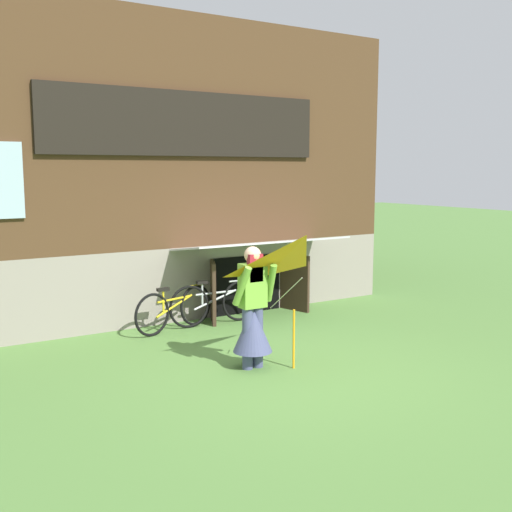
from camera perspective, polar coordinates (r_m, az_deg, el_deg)
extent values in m
plane|color=#56843D|center=(8.40, 3.03, -10.11)|extent=(60.00, 60.00, 0.00)
cube|color=gray|center=(13.24, -11.31, -0.72)|extent=(8.49, 5.45, 1.28)
cube|color=#4C331E|center=(13.11, -11.62, 10.54)|extent=(8.49, 5.45, 3.89)
cube|color=black|center=(10.58, -6.28, 12.01)|extent=(4.98, 0.08, 1.06)
cube|color=#9EB7C6|center=(10.59, -6.33, 12.00)|extent=(4.82, 0.04, 0.94)
cube|color=black|center=(11.31, -0.84, -2.63)|extent=(1.40, 0.03, 1.05)
cube|color=#3D2B1E|center=(10.66, -3.97, -3.31)|extent=(0.35, 0.66, 1.05)
cube|color=#3D2B1E|center=(11.54, 3.51, -2.44)|extent=(0.24, 0.69, 1.05)
cube|color=#B2B2B7|center=(10.74, 0.62, 1.17)|extent=(3.01, 1.09, 0.18)
cylinder|color=#474C75|center=(8.18, -0.79, -7.61)|extent=(0.14, 0.14, 0.82)
cylinder|color=#474C75|center=(8.26, 0.17, -7.45)|extent=(0.14, 0.14, 0.82)
cone|color=#474C75|center=(8.19, -0.31, -6.70)|extent=(0.52, 0.52, 0.61)
cube|color=#72AD38|center=(8.06, -0.31, -2.73)|extent=(0.34, 0.20, 0.58)
cylinder|color=#72AD38|center=(7.86, -1.30, -2.79)|extent=(0.17, 0.33, 0.54)
cylinder|color=#72AD38|center=(8.09, 1.39, -2.49)|extent=(0.17, 0.33, 0.54)
cube|color=maroon|center=(7.97, -0.09, -1.10)|extent=(0.20, 0.08, 0.36)
sphere|color=#D8AD8E|center=(8.00, -0.32, 0.10)|extent=(0.22, 0.22, 0.22)
pyramid|color=orange|center=(7.73, 4.65, -1.51)|extent=(1.14, 0.94, 0.62)
cylinder|color=beige|center=(8.07, 2.74, -3.47)|extent=(0.01, 0.72, 0.53)
cylinder|color=orange|center=(8.23, 3.49, -7.63)|extent=(0.03, 0.03, 0.79)
torus|color=black|center=(10.74, -1.44, -4.11)|extent=(0.72, 0.06, 0.72)
torus|color=black|center=(10.32, -6.18, -4.67)|extent=(0.72, 0.06, 0.72)
cylinder|color=#ADAFB5|center=(10.48, -3.77, -3.40)|extent=(0.73, 0.05, 0.04)
cylinder|color=#ADAFB5|center=(10.51, -3.76, -4.03)|extent=(0.80, 0.06, 0.29)
cylinder|color=#ADAFB5|center=(10.38, -4.97, -3.53)|extent=(0.04, 0.04, 0.40)
cube|color=black|center=(10.34, -4.98, -2.44)|extent=(0.20, 0.08, 0.05)
cylinder|color=#ADAFB5|center=(10.68, -1.44, -2.27)|extent=(0.44, 0.04, 0.03)
torus|color=black|center=(10.49, -5.57, -4.52)|extent=(0.67, 0.24, 0.69)
torus|color=black|center=(9.90, -9.54, -5.36)|extent=(0.67, 0.24, 0.69)
cylinder|color=gold|center=(10.15, -7.51, -3.95)|extent=(0.68, 0.24, 0.04)
cylinder|color=gold|center=(10.18, -7.50, -4.57)|extent=(0.75, 0.25, 0.28)
cylinder|color=gold|center=(10.00, -8.52, -4.15)|extent=(0.04, 0.04, 0.39)
cube|color=black|center=(9.96, -8.55, -3.06)|extent=(0.20, 0.08, 0.05)
cylinder|color=gold|center=(10.43, -5.59, -2.70)|extent=(0.43, 0.15, 0.03)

